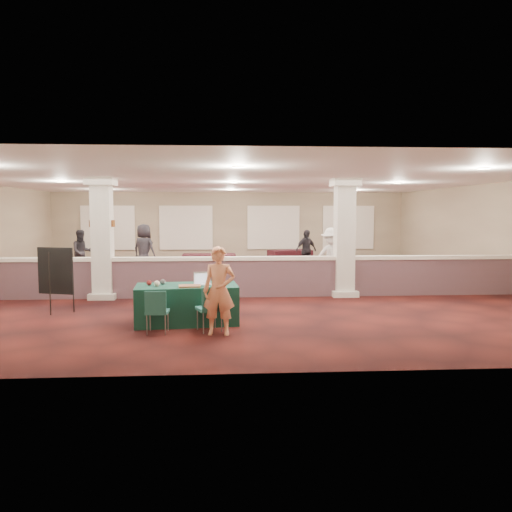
{
  "coord_description": "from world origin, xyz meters",
  "views": [
    {
      "loc": [
        -0.29,
        -14.92,
        2.29
      ],
      "look_at": [
        0.55,
        -2.0,
        1.16
      ],
      "focal_mm": 35.0,
      "sensor_mm": 36.0,
      "label": 1
    }
  ],
  "objects": [
    {
      "name": "far_table_back_left",
      "position": [
        -3.92,
        3.2,
        0.33
      ],
      "size": [
        1.68,
        0.96,
        0.65
      ],
      "primitive_type": "cube",
      "rotation": [
        0.0,
        0.0,
        -0.1
      ],
      "color": "black",
      "rests_on": "ground"
    },
    {
      "name": "attendee_a",
      "position": [
        -5.58,
        4.0,
        0.82
      ],
      "size": [
        0.9,
        0.77,
        1.65
      ],
      "primitive_type": "imported",
      "rotation": [
        0.0,
        0.0,
        0.51
      ],
      "color": "black",
      "rests_on": "ground"
    },
    {
      "name": "woman",
      "position": [
        -0.38,
        -5.67,
        0.83
      ],
      "size": [
        0.64,
        0.46,
        1.66
      ],
      "primitive_type": "imported",
      "rotation": [
        0.0,
        0.0,
        -0.11
      ],
      "color": "#E68264",
      "rests_on": "ground"
    },
    {
      "name": "knitting",
      "position": [
        -0.98,
        -4.92,
        0.81
      ],
      "size": [
        0.46,
        0.37,
        0.03
      ],
      "primitive_type": "cube",
      "rotation": [
        0.0,
        0.0,
        0.09
      ],
      "color": "#C55B1F",
      "rests_on": "near_table"
    },
    {
      "name": "sconce_right",
      "position": [
        -3.22,
        -1.5,
        2.0
      ],
      "size": [
        0.12,
        0.12,
        0.18
      ],
      "color": "brown",
      "rests_on": "column_left"
    },
    {
      "name": "wall_back",
      "position": [
        0.0,
        8.0,
        1.6
      ],
      "size": [
        16.0,
        0.04,
        3.2
      ],
      "primitive_type": "cube",
      "color": "#86745C",
      "rests_on": "ground"
    },
    {
      "name": "conf_chair_main",
      "position": [
        -0.55,
        -5.45,
        0.52
      ],
      "size": [
        0.57,
        0.57,
        0.89
      ],
      "rotation": [
        0.0,
        0.0,
        0.36
      ],
      "color": "#205D56",
      "rests_on": "ground"
    },
    {
      "name": "wall_right",
      "position": [
        8.0,
        0.0,
        1.6
      ],
      "size": [
        0.04,
        16.0,
        3.2
      ],
      "primitive_type": "cube",
      "color": "#86745C",
      "rests_on": "ground"
    },
    {
      "name": "far_table_back_center",
      "position": [
        -0.82,
        3.2,
        0.39
      ],
      "size": [
        1.92,
        0.97,
        0.78
      ],
      "primitive_type": "cube",
      "rotation": [
        0.0,
        0.0,
        0.0
      ],
      "color": "black",
      "rests_on": "ground"
    },
    {
      "name": "column_left",
      "position": [
        -3.5,
        -1.5,
        1.64
      ],
      "size": [
        0.72,
        0.72,
        3.2
      ],
      "color": "beige",
      "rests_on": "ground"
    },
    {
      "name": "column_right",
      "position": [
        3.0,
        -1.5,
        1.64
      ],
      "size": [
        0.72,
        0.72,
        3.2
      ],
      "color": "beige",
      "rests_on": "ground"
    },
    {
      "name": "ceiling",
      "position": [
        0.0,
        0.0,
        3.2
      ],
      "size": [
        16.0,
        16.0,
        0.02
      ],
      "primitive_type": "cube",
      "color": "white",
      "rests_on": "wall_back"
    },
    {
      "name": "conf_chair_side",
      "position": [
        -1.56,
        -5.55,
        0.49
      ],
      "size": [
        0.43,
        0.44,
        0.83
      ],
      "rotation": [
        0.0,
        0.0,
        -0.04
      ],
      "color": "#205D56",
      "rests_on": "ground"
    },
    {
      "name": "far_table_front_center",
      "position": [
        0.74,
        0.3,
        0.37
      ],
      "size": [
        1.99,
        1.36,
        0.74
      ],
      "primitive_type": "cube",
      "rotation": [
        0.0,
        0.0,
        0.27
      ],
      "color": "black",
      "rests_on": "ground"
    },
    {
      "name": "screen_glow",
      "position": [
        -0.74,
        -4.56,
        0.92
      ],
      "size": [
        0.33,
        0.03,
        0.21
      ],
      "primitive_type": "cube",
      "rotation": [
        0.0,
        0.0,
        0.09
      ],
      "color": "silver",
      "rests_on": "near_table"
    },
    {
      "name": "near_table",
      "position": [
        -1.06,
        -4.65,
        0.4
      ],
      "size": [
        2.16,
        1.22,
        0.8
      ],
      "primitive_type": "cube",
      "rotation": [
        0.0,
        0.0,
        0.09
      ],
      "color": "#0E362D",
      "rests_on": "ground"
    },
    {
      "name": "ground",
      "position": [
        0.0,
        0.0,
        0.0
      ],
      "size": [
        16.0,
        16.0,
        0.0
      ],
      "primitive_type": "plane",
      "color": "#451511",
      "rests_on": "ground"
    },
    {
      "name": "sconce_left",
      "position": [
        -3.78,
        -1.5,
        2.0
      ],
      "size": [
        0.12,
        0.12,
        0.18
      ],
      "color": "brown",
      "rests_on": "column_left"
    },
    {
      "name": "far_table_back_right",
      "position": [
        2.5,
        5.9,
        0.35
      ],
      "size": [
        1.93,
        1.36,
        0.71
      ],
      "primitive_type": "cube",
      "rotation": [
        0.0,
        0.0,
        0.3
      ],
      "color": "black",
      "rests_on": "ground"
    },
    {
      "name": "far_table_front_left",
      "position": [
        -2.5,
        3.0,
        0.33
      ],
      "size": [
        1.69,
        0.94,
        0.66
      ],
      "primitive_type": "cube",
      "rotation": [
        0.0,
        0.0,
        -0.08
      ],
      "color": "black",
      "rests_on": "ground"
    },
    {
      "name": "attendee_d",
      "position": [
        -3.21,
        3.5,
        0.94
      ],
      "size": [
        1.05,
        0.88,
        1.87
      ],
      "primitive_type": "imported",
      "rotation": [
        0.0,
        0.0,
        2.65
      ],
      "color": "black",
      "rests_on": "ground"
    },
    {
      "name": "scissors",
      "position": [
        -0.33,
        -4.89,
        0.8
      ],
      "size": [
        0.13,
        0.04,
        0.01
      ],
      "primitive_type": "cube",
      "rotation": [
        0.0,
        0.0,
        0.09
      ],
      "color": "#B31D13",
      "rests_on": "near_table"
    },
    {
      "name": "laptop_screen",
      "position": [
        -0.74,
        -4.55,
        0.94
      ],
      "size": [
        0.36,
        0.05,
        0.24
      ],
      "primitive_type": "cube",
      "rotation": [
        0.0,
        0.0,
        0.09
      ],
      "color": "silver",
      "rests_on": "near_table"
    },
    {
      "name": "easel_board",
      "position": [
        -4.1,
        -3.44,
        0.96
      ],
      "size": [
        0.86,
        0.52,
        1.51
      ],
      "rotation": [
        0.0,
        0.0,
        -0.31
      ],
      "color": "black",
      "rests_on": "ground"
    },
    {
      "name": "yarn_cream",
      "position": [
        -1.65,
        -4.81,
        0.86
      ],
      "size": [
        0.12,
        0.12,
        0.12
      ],
      "primitive_type": "sphere",
      "color": "beige",
      "rests_on": "near_table"
    },
    {
      "name": "wall_front",
      "position": [
        0.0,
        -8.0,
        1.6
      ],
      "size": [
        16.0,
        0.04,
        3.2
      ],
      "primitive_type": "cube",
      "color": "#86745C",
      "rests_on": "ground"
    },
    {
      "name": "far_table_front_right",
      "position": [
        6.5,
        0.3,
        0.36
      ],
      "size": [
        1.88,
        1.1,
        0.72
      ],
      "primitive_type": "cube",
      "rotation": [
        0.0,
        0.0,
        -0.12
      ],
      "color": "black",
      "rests_on": "ground"
    },
    {
      "name": "partition_wall",
      "position": [
        0.0,
        -1.5,
        0.57
      ],
      "size": [
        15.6,
        0.28,
        1.1
      ],
      "color": "brown",
      "rests_on": "ground"
    },
    {
      "name": "attendee_b",
      "position": [
        3.0,
        0.0,
        0.92
      ],
      "size": [
        1.27,
        0.83,
        1.83
      ],
      "primitive_type": "imported",
      "rotation": [
        0.0,
        0.0,
        -0.27
      ],
      "color": "silver",
      "rests_on": "ground"
    },
    {
      "name": "yarn_red",
      "position": [
        -1.83,
        -4.67,
        0.85
      ],
      "size": [
        0.11,
        0.11,
        0.11
      ],
      "primitive_type": "sphere",
      "color": "maroon",
      "rests_on": "near_table"
    },
    {
      "name": "attendee_c",
      "position": [
        2.95,
        4.45,
        0.81
      ],
      "size": [
        1.05,
        0.83,
        1.62
      ],
      "primitive_type": "imported",
      "rotation": [
        0.0,
        0.0,
        0.47
      ],
      "color": "black",
      "rests_on": "ground"
    },
    {
      "name": "yarn_grey",
      "position": [
        -1.56,
        -4.56,
        0.85
      ],
      "size": [
        0.11,
        0.11,
        0.11
      ],
      "primitive_type": "sphere",
      "color": "#4B4A4F",
      "rests_on": "near_table"
    },
    {
      "name": "laptop_base",
      "position": [
        -0.73,
        -4.68,
        0.81
      ],
      "size": [
        0.38,
        0.28,
        0.02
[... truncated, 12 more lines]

